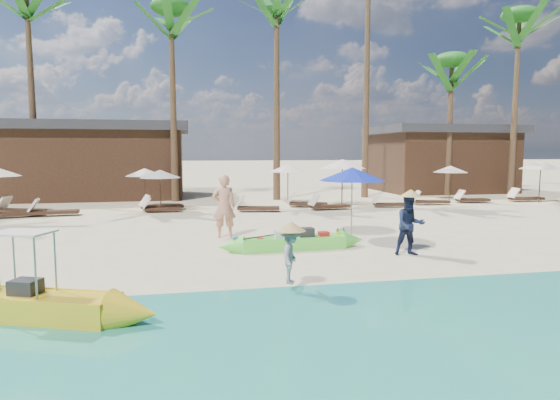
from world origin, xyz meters
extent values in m
plane|color=beige|center=(0.00, 0.00, 0.00)|extent=(240.00, 240.00, 0.00)
cube|color=tan|center=(0.00, -5.00, 0.00)|extent=(240.00, 4.50, 0.01)
cube|color=#5DE846|center=(0.10, 0.97, 0.17)|extent=(2.90, 0.75, 0.35)
cube|color=white|center=(0.10, 0.97, 0.19)|extent=(2.50, 0.56, 0.16)
cube|color=#262628|center=(0.46, 0.99, 0.43)|extent=(0.43, 0.34, 0.32)
cube|color=silver|center=(-0.26, 0.99, 0.39)|extent=(0.33, 0.29, 0.25)
cube|color=#B31F17|center=(0.96, 0.97, 0.37)|extent=(0.28, 0.24, 0.20)
cylinder|color=#B31F17|center=(-0.81, 0.96, 0.31)|extent=(0.20, 0.20, 0.08)
cylinder|color=#262628|center=(-1.03, 0.86, 0.30)|extent=(0.18, 0.18, 0.07)
sphere|color=tan|center=(-1.30, 0.89, 0.35)|extent=(0.16, 0.16, 0.16)
cylinder|color=yellow|center=(1.41, 1.11, 0.35)|extent=(0.13, 0.13, 0.16)
cylinder|color=yellow|center=(1.59, 1.12, 0.35)|extent=(0.13, 0.13, 0.16)
cube|color=yellow|center=(-5.50, -3.29, 0.21)|extent=(3.45, 1.90, 0.41)
cube|color=white|center=(-5.50, -3.29, 0.23)|extent=(2.94, 1.54, 0.18)
cube|color=#262628|center=(-5.29, -3.37, 0.48)|extent=(0.53, 0.48, 0.32)
cube|color=#F5E4CF|center=(-5.29, -3.37, 1.41)|extent=(1.02, 0.87, 0.03)
imported|color=tan|center=(-1.61, 3.13, 0.98)|extent=(0.76, 0.54, 1.97)
imported|color=#141C37|center=(2.89, -0.31, 0.80)|extent=(0.86, 0.71, 1.59)
imported|color=gray|center=(-0.81, -2.83, 0.72)|extent=(0.61, 0.79, 1.07)
cylinder|color=#99999E|center=(2.28, 2.37, 1.06)|extent=(0.05, 0.05, 2.13)
cone|color=#1327B5|center=(2.28, 2.37, 1.98)|extent=(2.04, 2.04, 0.42)
cube|color=#3C2218|center=(-9.66, 9.15, 0.15)|extent=(1.73, 0.91, 0.12)
cube|color=#3C2218|center=(-9.60, 10.08, 0.17)|extent=(1.98, 1.21, 0.13)
cube|color=#F5E4CF|center=(-10.38, 10.37, 0.50)|extent=(0.60, 0.72, 0.55)
cylinder|color=#3C2218|center=(-4.68, 11.60, 0.91)|extent=(0.05, 0.05, 1.82)
cone|color=#F5E4CF|center=(-4.68, 11.60, 1.69)|extent=(1.82, 1.82, 0.36)
cube|color=#3C2218|center=(-8.13, 9.40, 0.16)|extent=(1.86, 0.72, 0.13)
cube|color=#F5E4CF|center=(-8.93, 9.34, 0.48)|extent=(0.45, 0.62, 0.53)
cube|color=#3C2218|center=(-3.84, 10.46, 0.16)|extent=(1.91, 1.14, 0.13)
cube|color=#F5E4CF|center=(-4.60, 10.21, 0.48)|extent=(0.58, 0.69, 0.53)
cylinder|color=#3C2218|center=(-3.90, 10.10, 0.90)|extent=(0.05, 0.05, 1.80)
cone|color=#F5E4CF|center=(-3.90, 10.10, 1.68)|extent=(1.80, 1.80, 0.36)
cube|color=#3C2218|center=(-3.78, 9.73, 0.14)|extent=(1.55, 0.50, 0.11)
cube|color=#F5E4CF|center=(-4.46, 9.73, 0.41)|extent=(0.35, 0.50, 0.45)
cylinder|color=#3C2218|center=(2.30, 11.82, 0.98)|extent=(0.05, 0.05, 1.97)
cone|color=#F5E4CF|center=(2.30, 11.82, 1.83)|extent=(1.97, 1.97, 0.39)
cube|color=#3C2218|center=(0.38, 9.10, 0.16)|extent=(1.93, 0.99, 0.13)
cube|color=#F5E4CF|center=(-0.42, 9.28, 0.49)|extent=(0.54, 0.67, 0.54)
cube|color=#3C2218|center=(2.98, 10.29, 0.16)|extent=(1.92, 1.12, 0.13)
cube|color=#F5E4CF|center=(2.21, 10.53, 0.48)|extent=(0.57, 0.69, 0.53)
cylinder|color=#3C2218|center=(4.67, 10.30, 1.12)|extent=(0.06, 0.06, 2.23)
cone|color=#F5E4CF|center=(4.67, 10.30, 2.08)|extent=(2.23, 2.23, 0.45)
cube|color=#3C2218|center=(3.71, 9.15, 0.16)|extent=(1.86, 0.79, 0.13)
cube|color=#F5E4CF|center=(2.92, 9.06, 0.48)|extent=(0.47, 0.63, 0.53)
cube|color=#3C2218|center=(6.87, 9.51, 0.14)|extent=(1.67, 0.77, 0.11)
cube|color=#F5E4CF|center=(6.17, 9.62, 0.43)|extent=(0.44, 0.57, 0.47)
cylinder|color=#3C2218|center=(11.26, 11.67, 0.92)|extent=(0.05, 0.05, 1.85)
cone|color=#F5E4CF|center=(11.26, 11.67, 1.72)|extent=(1.85, 1.85, 0.37)
cube|color=#3C2218|center=(9.30, 10.09, 0.15)|extent=(1.83, 0.89, 0.12)
cube|color=#F5E4CF|center=(8.54, 10.24, 0.46)|extent=(0.49, 0.63, 0.51)
cylinder|color=#3C2218|center=(15.28, 9.81, 1.06)|extent=(0.05, 0.05, 2.11)
cone|color=#F5E4CF|center=(15.28, 9.81, 1.97)|extent=(2.11, 2.11, 0.42)
cube|color=#3C2218|center=(11.90, 10.49, 0.15)|extent=(1.71, 0.63, 0.12)
cube|color=#F5E4CF|center=(11.16, 10.53, 0.45)|extent=(0.40, 0.56, 0.49)
cube|color=#3C2218|center=(15.08, 10.50, 0.16)|extent=(1.81, 0.60, 0.13)
cube|color=#F5E4CF|center=(14.28, 10.50, 0.48)|extent=(0.41, 0.59, 0.53)
cone|color=brown|center=(-10.45, 15.08, 5.45)|extent=(0.40, 0.40, 10.89)
cone|color=brown|center=(-3.36, 14.27, 5.04)|extent=(0.40, 0.40, 10.08)
ellipsoid|color=#226A1A|center=(-3.36, 14.27, 10.08)|extent=(2.08, 2.08, 0.88)
cone|color=brown|center=(2.15, 14.01, 5.63)|extent=(0.40, 0.40, 11.26)
cone|color=brown|center=(7.45, 14.38, 6.58)|extent=(0.40, 0.40, 13.16)
cone|color=brown|center=(12.84, 14.52, 4.04)|extent=(0.40, 0.40, 8.07)
ellipsoid|color=#226A1A|center=(12.84, 14.52, 8.07)|extent=(2.08, 2.08, 0.88)
cone|color=brown|center=(16.57, 13.68, 5.32)|extent=(0.40, 0.40, 10.64)
ellipsoid|color=#226A1A|center=(16.57, 13.68, 10.64)|extent=(2.08, 2.08, 0.88)
cube|color=#3C2218|center=(-8.00, 17.50, 1.90)|extent=(10.00, 6.00, 3.80)
cube|color=#2D2D33|center=(-8.00, 17.50, 4.05)|extent=(10.80, 6.60, 0.50)
cube|color=#3C2218|center=(14.00, 17.50, 1.90)|extent=(8.00, 6.00, 3.80)
cube|color=#2D2D33|center=(14.00, 17.50, 4.05)|extent=(8.80, 6.60, 0.50)
camera|label=1|loc=(-2.72, -11.32, 2.69)|focal=30.00mm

